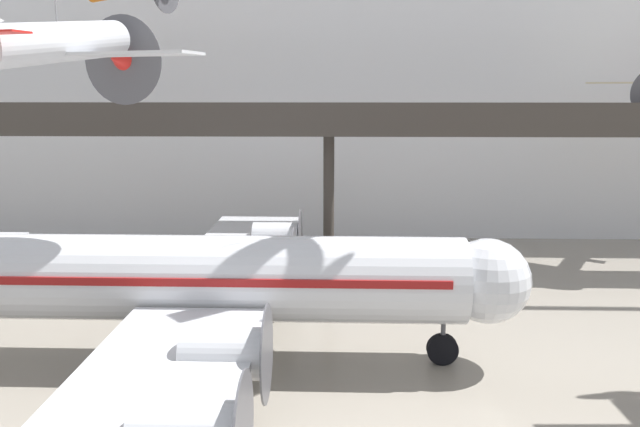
{
  "coord_description": "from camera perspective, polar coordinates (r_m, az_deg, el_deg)",
  "views": [
    {
      "loc": [
        0.6,
        -14.89,
        11.17
      ],
      "look_at": [
        -0.21,
        12.59,
        5.76
      ],
      "focal_mm": 35.0,
      "sensor_mm": 36.0,
      "label": 1
    }
  ],
  "objects": [
    {
      "name": "suspended_plane_silver_racer",
      "position": [
        23.56,
        -22.83,
        14.17
      ],
      "size": [
        9.85,
        8.25,
        12.01
      ],
      "rotation": [
        0.0,
        0.0,
        1.3
      ],
      "color": "silver"
    },
    {
      "name": "airliner_silver_main",
      "position": [
        26.33,
        -11.87,
        -5.89
      ],
      "size": [
        28.32,
        32.02,
        10.32
      ],
      "rotation": [
        0.0,
        0.0,
        -0.01
      ],
      "color": "silver",
      "rests_on": "ground"
    },
    {
      "name": "mezzanine_walkway",
      "position": [
        38.66,
        0.8,
        7.67
      ],
      "size": [
        110.0,
        3.2,
        10.52
      ],
      "color": "#38332D",
      "rests_on": "ground"
    },
    {
      "name": "hangar_back_wall",
      "position": [
        48.77,
        1.01,
        14.27
      ],
      "size": [
        140.0,
        3.0,
        27.69
      ],
      "color": "silver",
      "rests_on": "ground"
    }
  ]
}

